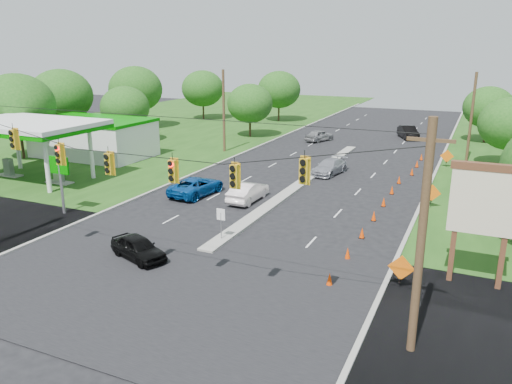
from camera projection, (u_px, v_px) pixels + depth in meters
The scene contains 40 objects.
ground at pixel (164, 282), 24.82m from camera, with size 160.00×160.00×0.00m, color black.
grass_left at pixel (39, 155), 54.23m from camera, with size 40.00×160.00×0.06m, color #1E4714.
cross_street at pixel (164, 282), 24.82m from camera, with size 160.00×14.00×0.02m, color black.
curb_left at pixel (244, 153), 55.07m from camera, with size 0.25×110.00×0.16m, color gray.
curb_right at pixel (436, 171), 47.05m from camera, with size 0.25×110.00×0.16m, color gray.
median at pixel (303, 182), 43.19m from camera, with size 1.00×34.00×0.18m, color gray.
median_sign at pixel (221, 218), 29.66m from camera, with size 0.55×0.06×2.05m.
signal_span at pixel (145, 191), 22.59m from camera, with size 25.60×0.32×9.00m.
utility_pole_far_left at pixel (224, 111), 54.78m from camera, with size 0.28×0.28×9.00m, color #422D1C.
utility_pole_far_right at pixel (471, 119), 49.22m from camera, with size 0.28×0.28×9.00m, color #422D1C.
gas_station at pixel (84, 135), 51.20m from camera, with size 18.40×19.70×5.20m.
pylon_sign at pixel (490, 207), 23.45m from camera, with size 5.90×2.30×6.12m.
cone_0 at pixel (330, 279), 24.33m from camera, with size 0.32×0.32×0.70m, color #E43C03.
cone_1 at pixel (348, 253), 27.39m from camera, with size 0.32×0.32×0.70m, color #E43C03.
cone_2 at pixel (362, 233), 30.45m from camera, with size 0.32×0.32×0.70m, color #E43C03.
cone_3 at pixel (374, 216), 33.51m from camera, with size 0.32×0.32×0.70m, color #E43C03.
cone_4 at pixel (384, 202), 36.58m from camera, with size 0.32×0.32×0.70m, color #E43C03.
cone_5 at pixel (392, 190), 39.64m from camera, with size 0.32×0.32×0.70m, color #E43C03.
cone_6 at pixel (399, 180), 42.70m from camera, with size 0.32×0.32×0.70m, color #E43C03.
cone_7 at pixel (412, 172), 45.52m from camera, with size 0.32×0.32×0.70m, color #E43C03.
cone_8 at pixel (417, 164), 48.58m from camera, with size 0.32×0.32×0.70m, color #E43C03.
cone_9 at pixel (421, 157), 51.65m from camera, with size 0.32×0.32×0.70m, color #E43C03.
work_sign_0 at pixel (401, 269), 23.73m from camera, with size 1.27×0.58×1.37m.
work_sign_1 at pixel (432, 194), 35.97m from camera, with size 1.27×0.58×1.37m.
work_sign_2 at pixel (447, 157), 48.22m from camera, with size 1.27×0.58×1.37m.
tree_1 at pixel (17, 105), 50.93m from camera, with size 7.56×7.56×8.82m.
tree_2 at pixel (125, 107), 60.18m from camera, with size 5.88×5.88×6.86m.
tree_3 at pixel (136, 89), 70.97m from camera, with size 7.56×7.56×8.82m.
tree_4 at pixel (203, 88), 80.05m from camera, with size 6.72×6.72×7.84m.
tree_5 at pixel (250, 103), 64.17m from camera, with size 5.88×5.88×6.86m.
tree_6 at pixel (279, 90), 77.91m from camera, with size 6.72×6.72×7.84m.
tree_9 at pixel (511, 124), 47.00m from camera, with size 5.88×5.88×6.86m.
tree_12 at pixel (488, 107), 60.04m from camera, with size 5.88×5.88×6.86m.
tree_14 at pixel (61, 96), 61.27m from camera, with size 7.56×7.56×8.82m.
black_sedan at pixel (138, 248), 27.36m from camera, with size 1.55×3.84×1.31m, color black.
white_sedan at pixel (248, 192), 37.76m from camera, with size 1.57×4.52×1.49m, color white.
blue_pickup at pixel (197, 186), 39.36m from camera, with size 2.40×5.21×1.45m, color #09428F.
silver_car_far at pixel (329, 167), 45.89m from camera, with size 1.92×4.72×1.37m, color gray.
silver_car_oncoming at pixel (319, 135), 62.16m from camera, with size 1.70×4.23×1.44m, color gray.
dark_car_receding at pixel (408, 132), 64.05m from camera, with size 1.70×4.87×1.60m, color black.
Camera 1 is at (13.50, -18.69, 11.20)m, focal length 35.00 mm.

